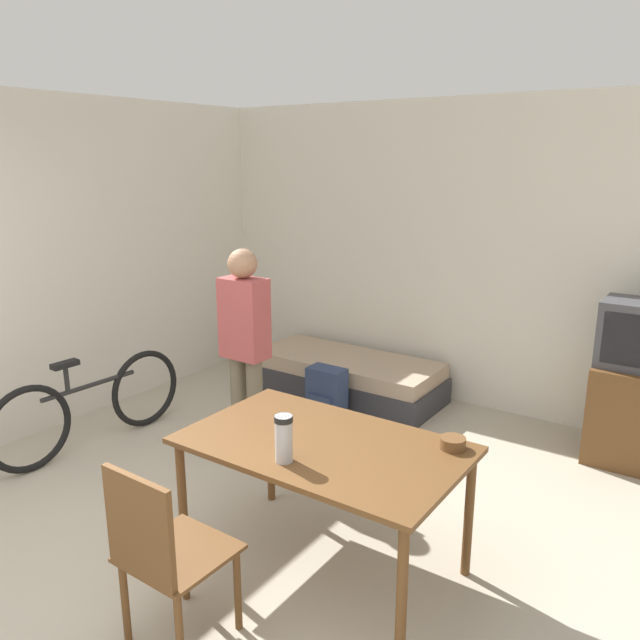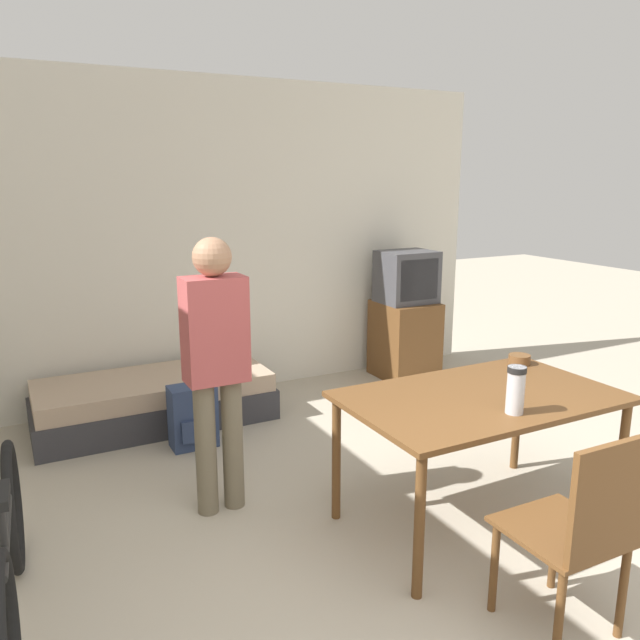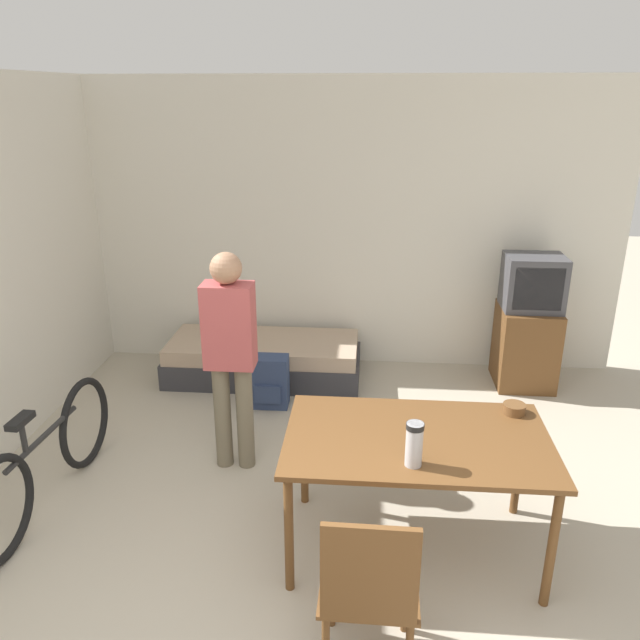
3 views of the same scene
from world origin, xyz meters
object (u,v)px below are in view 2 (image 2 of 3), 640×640
object	(u,v)px
wooden_chair	(582,526)
person_standing	(216,358)
tv	(405,319)
mate_bowl	(519,359)
thermos_flask	(516,388)
backpack	(193,417)
daybed	(155,400)
bicycle	(10,561)
dining_table	(481,407)

from	to	relation	value
wooden_chair	person_standing	bearing A→B (deg)	119.90
tv	mate_bowl	size ratio (longest dim) A/B	9.10
thermos_flask	backpack	world-z (taller)	thermos_flask
daybed	mate_bowl	distance (m)	2.74
wooden_chair	bicycle	xyz separation A→B (m)	(-2.06, 1.11, -0.18)
dining_table	mate_bowl	distance (m)	0.68
dining_table	person_standing	distance (m)	1.47
wooden_chair	person_standing	world-z (taller)	person_standing
backpack	dining_table	bearing A→B (deg)	-56.56
mate_bowl	backpack	distance (m)	2.26
thermos_flask	mate_bowl	xyz separation A→B (m)	(0.63, 0.60, -0.10)
tv	bicycle	xyz separation A→B (m)	(-3.46, -2.12, -0.23)
tv	bicycle	world-z (taller)	tv
thermos_flask	mate_bowl	world-z (taller)	thermos_flask
wooden_chair	backpack	distance (m)	2.75
daybed	thermos_flask	distance (m)	2.90
wooden_chair	backpack	bearing A→B (deg)	108.43
mate_bowl	backpack	bearing A→B (deg)	141.20
dining_table	bicycle	size ratio (longest dim) A/B	0.89
bicycle	thermos_flask	distance (m)	2.39
daybed	thermos_flask	size ratio (longest dim) A/B	7.47
backpack	daybed	bearing A→B (deg)	104.24
dining_table	thermos_flask	world-z (taller)	thermos_flask
wooden_chair	daybed	bearing A→B (deg)	107.69
mate_bowl	backpack	size ratio (longest dim) A/B	0.29
bicycle	thermos_flask	bearing A→B (deg)	-12.24
tv	backpack	distance (m)	2.37
bicycle	tv	bearing A→B (deg)	31.46
dining_table	person_standing	xyz separation A→B (m)	(-1.22, 0.78, 0.24)
bicycle	person_standing	bearing A→B (deg)	27.43
thermos_flask	daybed	bearing A→B (deg)	115.67
daybed	bicycle	distance (m)	2.31
bicycle	wooden_chair	bearing A→B (deg)	-28.33
wooden_chair	person_standing	distance (m)	1.98
daybed	tv	world-z (taller)	tv
dining_table	thermos_flask	xyz separation A→B (m)	(-0.04, -0.28, 0.21)
daybed	person_standing	distance (m)	1.65
daybed	person_standing	xyz separation A→B (m)	(0.04, -1.48, 0.73)
person_standing	thermos_flask	xyz separation A→B (m)	(1.18, -1.06, -0.03)
daybed	mate_bowl	size ratio (longest dim) A/B	13.45
dining_table	bicycle	xyz separation A→B (m)	(-2.32, 0.21, -0.34)
bicycle	mate_bowl	size ratio (longest dim) A/B	12.42
thermos_flask	dining_table	bearing A→B (deg)	81.63
person_standing	mate_bowl	distance (m)	1.87
bicycle	mate_bowl	distance (m)	2.94
wooden_chair	bicycle	size ratio (longest dim) A/B	0.56
person_standing	thermos_flask	world-z (taller)	person_standing
dining_table	tv	bearing A→B (deg)	63.87
mate_bowl	bicycle	bearing A→B (deg)	-177.88
dining_table	person_standing	world-z (taller)	person_standing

